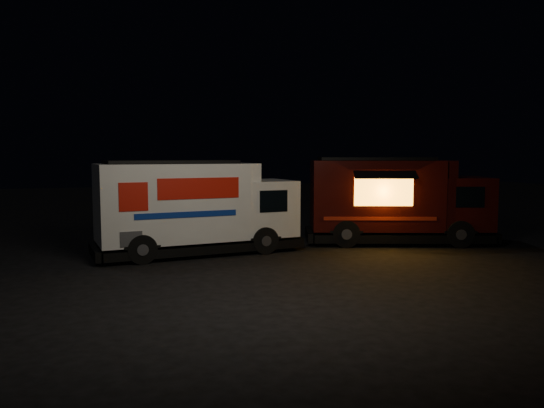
{
  "coord_description": "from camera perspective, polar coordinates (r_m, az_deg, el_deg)",
  "views": [
    {
      "loc": [
        -5.05,
        -13.48,
        3.09
      ],
      "look_at": [
        0.1,
        2.0,
        1.57
      ],
      "focal_mm": 35.0,
      "sensor_mm": 36.0,
      "label": 1
    }
  ],
  "objects": [
    {
      "name": "ground",
      "position": [
        14.72,
        2.1,
        -6.81
      ],
      "size": [
        80.0,
        80.0,
        0.0
      ],
      "primitive_type": "plane",
      "color": "black",
      "rests_on": "ground"
    },
    {
      "name": "white_truck",
      "position": [
        16.76,
        -7.91,
        -0.31
      ],
      "size": [
        6.64,
        2.84,
        2.93
      ],
      "primitive_type": null,
      "rotation": [
        0.0,
        0.0,
        0.1
      ],
      "color": "silver",
      "rests_on": "ground"
    },
    {
      "name": "red_truck",
      "position": [
        19.17,
        13.44,
        0.42
      ],
      "size": [
        6.89,
        4.39,
        3.01
      ],
      "primitive_type": null,
      "rotation": [
        0.0,
        0.0,
        -0.34
      ],
      "color": "black",
      "rests_on": "ground"
    }
  ]
}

